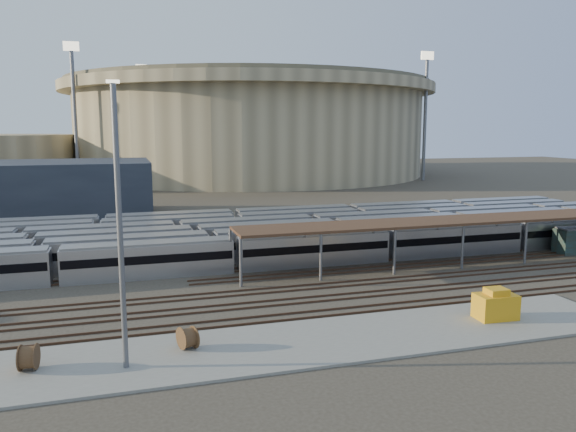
# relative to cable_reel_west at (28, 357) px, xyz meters

# --- Properties ---
(ground) EXTENTS (420.00, 420.00, 0.00)m
(ground) POSITION_rel_cable_reel_west_xyz_m (25.54, 14.48, -1.07)
(ground) COLOR #383026
(ground) RESTS_ON ground
(apron) EXTENTS (50.00, 9.00, 0.20)m
(apron) POSITION_rel_cable_reel_west_xyz_m (20.54, -0.52, -0.97)
(apron) COLOR gray
(apron) RESTS_ON ground
(subway_trains) EXTENTS (129.46, 23.90, 3.60)m
(subway_trains) POSITION_rel_cable_reel_west_xyz_m (24.10, 32.98, 0.73)
(subway_trains) COLOR silver
(subway_trains) RESTS_ON ground
(inspection_shed) EXTENTS (60.30, 6.00, 5.30)m
(inspection_shed) POSITION_rel_cable_reel_west_xyz_m (47.54, 18.48, 3.91)
(inspection_shed) COLOR slate
(inspection_shed) RESTS_ON ground
(empty_tracks) EXTENTS (170.00, 9.62, 0.18)m
(empty_tracks) POSITION_rel_cable_reel_west_xyz_m (25.54, 9.48, -0.98)
(empty_tracks) COLOR #4C3323
(empty_tracks) RESTS_ON ground
(stadium) EXTENTS (124.00, 124.00, 32.50)m
(stadium) POSITION_rel_cable_reel_west_xyz_m (50.54, 154.48, 15.40)
(stadium) COLOR tan
(stadium) RESTS_ON ground
(service_building) EXTENTS (42.00, 20.00, 10.00)m
(service_building) POSITION_rel_cable_reel_west_xyz_m (-9.46, 69.48, 3.93)
(service_building) COLOR #1E232D
(service_building) RESTS_ON ground
(floodlight_0) EXTENTS (4.00, 1.00, 38.40)m
(floodlight_0) POSITION_rel_cable_reel_west_xyz_m (-4.46, 124.48, 19.58)
(floodlight_0) COLOR slate
(floodlight_0) RESTS_ON ground
(floodlight_2) EXTENTS (4.00, 1.00, 38.40)m
(floodlight_2) POSITION_rel_cable_reel_west_xyz_m (95.54, 114.48, 19.58)
(floodlight_2) COLOR slate
(floodlight_2) RESTS_ON ground
(floodlight_3) EXTENTS (4.00, 1.00, 38.40)m
(floodlight_3) POSITION_rel_cable_reel_west_xyz_m (15.54, 174.48, 19.58)
(floodlight_3) COLOR slate
(floodlight_3) RESTS_ON ground
(cable_reel_west) EXTENTS (1.18, 1.85, 1.74)m
(cable_reel_west) POSITION_rel_cable_reel_west_xyz_m (0.00, 0.00, 0.00)
(cable_reel_west) COLOR brown
(cable_reel_west) RESTS_ON apron
(cable_reel_east) EXTENTS (1.44, 1.87, 1.65)m
(cable_reel_east) POSITION_rel_cable_reel_west_xyz_m (10.41, 0.58, -0.05)
(cable_reel_east) COLOR brown
(cable_reel_east) RESTS_ON apron
(yard_light_pole) EXTENTS (0.81, 0.36, 18.63)m
(yard_light_pole) POSITION_rel_cable_reel_west_xyz_m (6.11, -1.40, 8.53)
(yard_light_pole) COLOR slate
(yard_light_pole) RESTS_ON apron
(yellow_equipment) EXTENTS (3.41, 2.22, 2.07)m
(yellow_equipment) POSITION_rel_cable_reel_west_xyz_m (35.74, -0.24, 0.16)
(yellow_equipment) COLOR orange
(yellow_equipment) RESTS_ON apron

